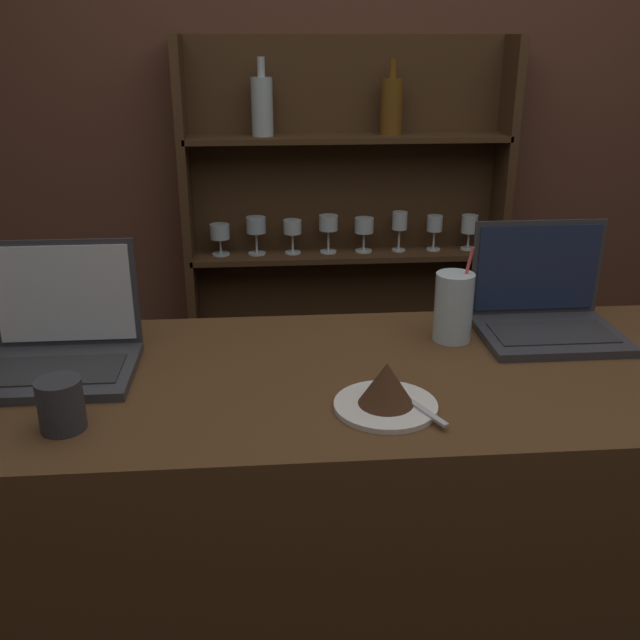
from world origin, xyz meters
name	(u,v)px	position (x,y,z in m)	size (l,w,h in m)	color
bar_counter	(442,579)	(0.00, 0.32, 0.53)	(2.15, 0.64, 1.06)	#4C3019
back_wall	(365,135)	(0.00, 1.71, 1.35)	(7.00, 0.06, 2.70)	brown
back_shelf	(344,262)	(-0.08, 1.63, 0.89)	(1.17, 0.18, 1.69)	#472D19
laptop_near	(60,343)	(-0.79, 0.39, 1.12)	(0.30, 0.24, 0.24)	#333338
laptop_far	(545,310)	(0.24, 0.49, 1.12)	(0.30, 0.23, 0.24)	#333338
cake_plate	(386,390)	(-0.17, 0.16, 1.10)	(0.19, 0.19, 0.09)	silver
water_glass	(453,307)	(0.02, 0.46, 1.14)	(0.08, 0.08, 0.21)	silver
coffee_cup	(61,405)	(-0.73, 0.14, 1.11)	(0.08, 0.08, 0.09)	#2D2D33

